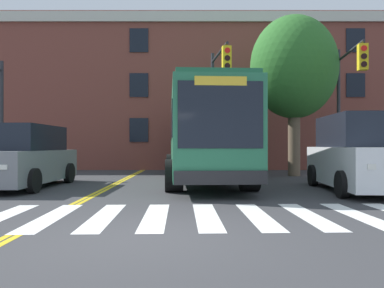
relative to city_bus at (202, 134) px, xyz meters
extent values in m
plane|color=#38383A|center=(-1.20, -9.11, -1.91)|extent=(120.00, 120.00, 0.00)
cube|color=white|center=(-3.26, -7.48, -1.91)|extent=(0.57, 3.03, 0.01)
cube|color=white|center=(-2.21, -7.45, -1.91)|extent=(0.57, 3.03, 0.01)
cube|color=white|center=(-1.17, -7.42, -1.91)|extent=(0.57, 3.03, 0.01)
cube|color=white|center=(-0.12, -7.39, -1.91)|extent=(0.57, 3.03, 0.01)
cube|color=white|center=(0.92, -7.36, -1.91)|extent=(0.57, 3.03, 0.01)
cube|color=white|center=(1.97, -7.33, -1.91)|extent=(0.57, 3.03, 0.01)
cube|color=white|center=(3.01, -7.29, -1.91)|extent=(0.57, 3.03, 0.01)
cube|color=gold|center=(-3.37, 6.60, -1.91)|extent=(0.12, 36.00, 0.01)
cube|color=gold|center=(-3.21, 6.60, -1.91)|extent=(0.12, 36.00, 0.01)
cube|color=#28704C|center=(0.00, -0.02, -0.01)|extent=(3.12, 10.73, 2.93)
cube|color=black|center=(1.25, 0.05, 0.28)|extent=(0.62, 9.74, 1.06)
cube|color=black|center=(-1.25, -0.10, 0.28)|extent=(0.62, 9.74, 1.06)
cube|color=black|center=(0.32, -5.33, 0.34)|extent=(2.23, 0.16, 1.76)
cube|color=yellow|center=(0.32, -5.33, 1.22)|extent=(1.37, 0.11, 0.24)
cube|color=#232326|center=(0.33, -5.35, -1.30)|extent=(2.44, 0.25, 0.36)
cube|color=#246444|center=(0.00, -0.02, 1.53)|extent=(2.95, 10.30, 0.16)
cylinder|color=black|center=(1.39, -3.23, -1.40)|extent=(0.62, 1.05, 1.02)
cylinder|color=black|center=(-0.98, -3.38, -1.40)|extent=(0.62, 1.05, 1.02)
cylinder|color=black|center=(1.04, 2.43, -1.40)|extent=(0.62, 1.05, 1.02)
cylinder|color=black|center=(-1.33, 2.29, -1.40)|extent=(0.62, 1.05, 1.02)
cylinder|color=black|center=(0.97, 3.53, -1.40)|extent=(0.62, 1.05, 1.02)
cylinder|color=black|center=(-1.39, 3.38, -1.40)|extent=(0.62, 1.05, 1.02)
cube|color=slate|center=(-6.16, -2.15, -1.17)|extent=(1.97, 5.11, 1.07)
cube|color=black|center=(-6.16, -2.10, -0.20)|extent=(1.75, 3.18, 0.87)
cube|color=white|center=(-5.62, -4.72, -1.06)|extent=(0.20, 0.04, 0.14)
cylinder|color=black|center=(-5.21, -3.74, -1.53)|extent=(0.23, 0.76, 0.76)
cylinder|color=black|center=(-5.17, -0.58, -1.53)|extent=(0.23, 0.76, 0.76)
cylinder|color=black|center=(-7.12, -0.56, -1.53)|extent=(0.23, 0.76, 0.76)
cube|color=white|center=(4.76, -3.30, -1.11)|extent=(2.21, 5.10, 1.18)
cube|color=black|center=(4.77, -3.25, -0.01)|extent=(1.90, 3.20, 1.02)
cube|color=white|center=(4.03, -5.77, -0.99)|extent=(0.20, 0.05, 0.14)
cylinder|color=black|center=(3.69, -4.78, -1.53)|extent=(0.27, 0.77, 0.76)
cylinder|color=black|center=(5.83, -1.82, -1.53)|extent=(0.27, 0.77, 0.76)
cylinder|color=black|center=(3.89, -1.70, -1.53)|extent=(0.27, 0.77, 0.76)
cube|color=#AD1E1E|center=(0.35, 10.58, -1.19)|extent=(2.55, 4.83, 1.02)
cube|color=black|center=(0.34, 10.62, -0.22)|extent=(2.12, 3.07, 0.92)
cube|color=white|center=(1.24, 8.35, -1.09)|extent=(0.20, 0.07, 0.14)
cube|color=white|center=(0.09, 8.19, -1.09)|extent=(0.20, 0.07, 0.14)
cylinder|color=black|center=(1.53, 9.30, -1.53)|extent=(0.32, 0.78, 0.76)
cylinder|color=black|center=(-0.44, 9.02, -1.53)|extent=(0.32, 0.78, 0.76)
cylinder|color=black|center=(1.13, 12.13, -1.53)|extent=(0.32, 0.78, 0.76)
cylinder|color=black|center=(-0.83, 11.85, -1.53)|extent=(0.32, 0.78, 0.76)
cylinder|color=#28282D|center=(6.42, 2.40, 1.05)|extent=(0.16, 0.16, 5.92)
cylinder|color=#28282D|center=(6.24, 0.71, 3.50)|extent=(0.48, 3.40, 0.11)
cube|color=yellow|center=(6.07, -0.84, 2.90)|extent=(0.37, 0.32, 1.00)
cylinder|color=red|center=(6.05, -0.99, 3.20)|extent=(0.22, 0.05, 0.22)
cylinder|color=black|center=(6.05, -0.99, 2.90)|extent=(0.22, 0.05, 0.22)
cylinder|color=black|center=(6.05, -0.99, 2.60)|extent=(0.22, 0.05, 0.22)
cylinder|color=#28282D|center=(-8.93, 1.65, 0.70)|extent=(0.16, 0.16, 5.22)
cylinder|color=#28282D|center=(0.56, 2.80, 1.01)|extent=(0.16, 0.16, 5.85)
cylinder|color=#28282D|center=(0.76, 1.15, 3.54)|extent=(0.50, 3.31, 0.11)
cube|color=yellow|center=(0.94, -0.35, 2.94)|extent=(0.37, 0.32, 1.00)
cylinder|color=red|center=(0.96, -0.50, 3.24)|extent=(0.22, 0.06, 0.22)
cylinder|color=black|center=(0.96, -0.50, 2.94)|extent=(0.22, 0.06, 0.22)
cylinder|color=black|center=(0.96, -0.50, 2.64)|extent=(0.22, 0.06, 0.22)
cylinder|color=brown|center=(4.45, 2.77, -0.36)|extent=(0.57, 0.57, 3.10)
ellipsoid|color=#2D6B28|center=(4.45, 2.77, 3.26)|extent=(5.90, 6.15, 4.87)
cube|color=brown|center=(-3.54, 11.06, 2.80)|extent=(31.82, 8.28, 9.42)
cube|color=beige|center=(-3.54, 6.84, 7.11)|extent=(31.82, 0.16, 0.60)
cube|color=black|center=(-3.54, 6.89, 0.44)|extent=(1.10, 0.06, 1.40)
cube|color=black|center=(9.19, 6.89, 0.44)|extent=(1.10, 0.06, 1.40)
cube|color=black|center=(-3.54, 6.89, 3.08)|extent=(1.10, 0.06, 1.40)
cube|color=black|center=(9.19, 6.89, 3.08)|extent=(1.10, 0.06, 1.40)
cube|color=black|center=(-3.54, 6.89, 5.72)|extent=(1.10, 0.06, 1.40)
cube|color=black|center=(9.19, 6.89, 5.72)|extent=(1.10, 0.06, 1.40)
camera|label=1|loc=(-0.42, -15.03, -0.46)|focal=35.00mm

